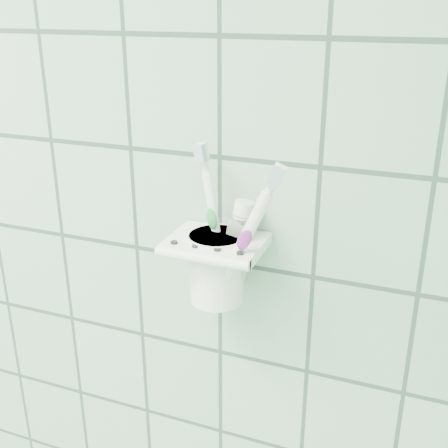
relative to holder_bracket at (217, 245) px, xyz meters
name	(u,v)px	position (x,y,z in m)	size (l,w,h in m)	color
holder_bracket	(217,245)	(0.00, 0.00, 0.00)	(0.12, 0.10, 0.04)	white
cup	(217,265)	(0.00, 0.00, -0.03)	(0.08, 0.08, 0.09)	white
toothbrush_pink	(225,219)	(0.01, 0.02, 0.03)	(0.04, 0.02, 0.20)	white
toothbrush_blue	(225,218)	(0.01, 0.01, 0.03)	(0.06, 0.07, 0.20)	white
toothbrush_orange	(215,220)	(0.00, -0.01, 0.04)	(0.09, 0.04, 0.21)	white
toothpaste_tube	(230,242)	(0.02, 0.01, 0.00)	(0.05, 0.04, 0.13)	silver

